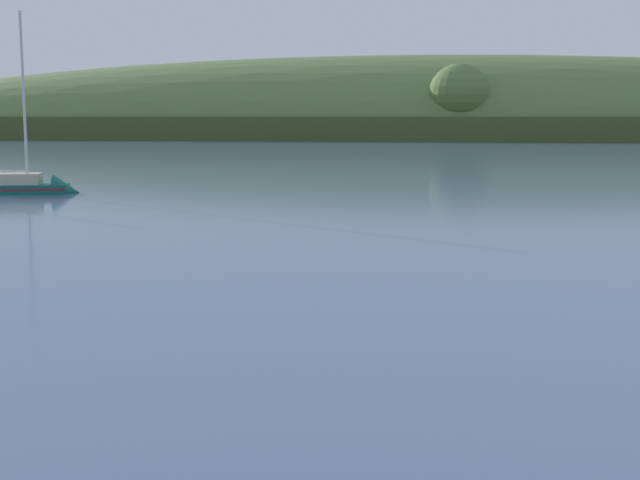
# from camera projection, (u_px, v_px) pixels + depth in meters

# --- Properties ---
(far_shoreline_hill) EXTENTS (470.15, 122.79, 45.42)m
(far_shoreline_hill) POSITION_uv_depth(u_px,v_px,m) (414.00, 135.00, 250.36)
(far_shoreline_hill) COLOR #3C4E24
(far_shoreline_hill) RESTS_ON ground
(sailboat_midwater_white) EXTENTS (8.68, 4.43, 14.36)m
(sailboat_midwater_white) POSITION_uv_depth(u_px,v_px,m) (30.00, 190.00, 64.39)
(sailboat_midwater_white) COLOR #0F564C
(sailboat_midwater_white) RESTS_ON ground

